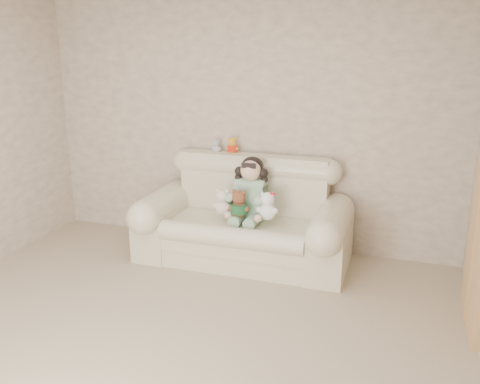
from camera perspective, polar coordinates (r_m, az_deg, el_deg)
name	(u,v)px	position (r m, az deg, el deg)	size (l,w,h in m)	color
floor	(135,369)	(3.80, -11.47, -18.53)	(5.00, 5.00, 0.00)	tan
wall_back	(247,126)	(5.50, 0.72, 7.30)	(4.50, 4.50, 0.00)	beige
sofa	(243,212)	(5.18, 0.35, -2.21)	(2.10, 0.95, 1.03)	#FBF0CB
seated_child	(251,188)	(5.16, 1.21, 0.42)	(0.39, 0.48, 0.65)	#2A7C3C
brown_teddy	(239,201)	(5.01, -0.11, -1.02)	(0.21, 0.16, 0.33)	brown
white_cat	(268,203)	(4.96, 3.05, -1.21)	(0.22, 0.17, 0.34)	white
cream_teddy	(223,200)	(5.10, -1.93, -0.84)	(0.20, 0.15, 0.31)	white
yellow_mini_bear	(232,144)	(5.46, -0.83, 5.29)	(0.14, 0.10, 0.21)	gold
grey_mini_plush	(216,145)	(5.53, -2.60, 5.18)	(0.11, 0.08, 0.17)	silver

